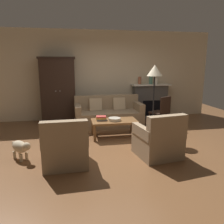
{
  "coord_description": "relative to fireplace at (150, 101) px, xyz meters",
  "views": [
    {
      "loc": [
        -0.98,
        -4.63,
        1.78
      ],
      "look_at": [
        0.01,
        0.86,
        0.55
      ],
      "focal_mm": 35.47,
      "sensor_mm": 36.0,
      "label": 1
    }
  ],
  "objects": [
    {
      "name": "side_chair_wooden",
      "position": [
        -0.11,
        -1.29,
        -0.06
      ],
      "size": [
        0.61,
        0.61,
        0.9
      ],
      "color": "black",
      "rests_on": "ground"
    },
    {
      "name": "mantel_vase_terracotta",
      "position": [
        -0.38,
        -0.02,
        0.67
      ],
      "size": [
        0.11,
        0.11,
        0.24
      ],
      "primitive_type": "cylinder",
      "color": "#A86042",
      "rests_on": "fireplace"
    },
    {
      "name": "couch",
      "position": [
        -1.53,
        -0.77,
        -0.25
      ],
      "size": [
        1.93,
        0.89,
        0.86
      ],
      "color": "#937A5B",
      "rests_on": "ground"
    },
    {
      "name": "coffee_table",
      "position": [
        -1.55,
        -1.79,
        -0.2
      ],
      "size": [
        1.1,
        0.6,
        0.42
      ],
      "color": "brown",
      "rests_on": "ground"
    },
    {
      "name": "book_stack",
      "position": [
        -1.86,
        -1.74,
        -0.1
      ],
      "size": [
        0.26,
        0.2,
        0.11
      ],
      "color": "gray",
      "rests_on": "coffee_table"
    },
    {
      "name": "mantel_vase_jade",
      "position": [
        -0.0,
        -0.02,
        0.68
      ],
      "size": [
        0.12,
        0.12,
        0.26
      ],
      "primitive_type": "cylinder",
      "color": "slate",
      "rests_on": "fireplace"
    },
    {
      "name": "dog",
      "position": [
        -3.53,
        -2.79,
        -0.32
      ],
      "size": [
        0.44,
        0.47,
        0.39
      ],
      "color": "beige",
      "rests_on": "ground"
    },
    {
      "name": "fireplace",
      "position": [
        0.0,
        0.0,
        0.0
      ],
      "size": [
        1.26,
        0.48,
        1.12
      ],
      "color": "#4C4947",
      "rests_on": "ground"
    },
    {
      "name": "back_wall",
      "position": [
        -1.55,
        0.25,
        0.83
      ],
      "size": [
        7.2,
        0.1,
        2.8
      ],
      "primitive_type": "cube",
      "color": "beige",
      "rests_on": "ground"
    },
    {
      "name": "mantel_vase_cream",
      "position": [
        0.18,
        -0.02,
        0.65
      ],
      "size": [
        0.14,
        0.14,
        0.2
      ],
      "primitive_type": "cylinder",
      "color": "beige",
      "rests_on": "fireplace"
    },
    {
      "name": "armchair_near_right",
      "position": [
        -0.93,
        -3.11,
        -0.25
      ],
      "size": [
        0.88,
        0.88,
        0.88
      ],
      "color": "#997F60",
      "rests_on": "ground"
    },
    {
      "name": "fruit_bowl",
      "position": [
        -1.55,
        -1.82,
        -0.11
      ],
      "size": [
        0.3,
        0.3,
        0.07
      ],
      "primitive_type": "cylinder",
      "color": "beige",
      "rests_on": "coffee_table"
    },
    {
      "name": "armchair_near_left",
      "position": [
        -2.7,
        -3.17,
        -0.25
      ],
      "size": [
        0.8,
        0.8,
        0.88
      ],
      "color": "#997F60",
      "rests_on": "ground"
    },
    {
      "name": "ground_plane",
      "position": [
        -1.55,
        -2.3,
        -0.57
      ],
      "size": [
        9.6,
        9.6,
        0.0
      ],
      "primitive_type": "plane",
      "color": "brown"
    },
    {
      "name": "armoire",
      "position": [
        -2.95,
        -0.08,
        0.42
      ],
      "size": [
        1.06,
        0.57,
        1.97
      ],
      "color": "black",
      "rests_on": "ground"
    },
    {
      "name": "floor_lamp",
      "position": [
        -0.63,
        -1.97,
        0.95
      ],
      "size": [
        0.36,
        0.36,
        1.75
      ],
      "color": "black",
      "rests_on": "ground"
    }
  ]
}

